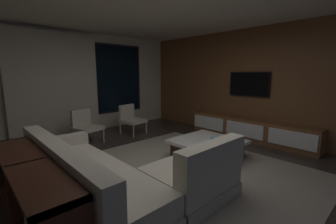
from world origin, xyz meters
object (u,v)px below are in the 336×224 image
at_px(accent_chair_near_window, 131,118).
at_px(accent_chair_by_curtain, 85,125).
at_px(sectional_couch, 117,179).
at_px(coffee_table, 207,149).
at_px(book_stack_on_coffee_table, 218,138).
at_px(media_console, 250,130).
at_px(mounted_tv, 249,84).
at_px(console_table_behind_couch, 30,191).

height_order(accent_chair_near_window, accent_chair_by_curtain, same).
height_order(sectional_couch, coffee_table, sectional_couch).
distance_m(book_stack_on_coffee_table, media_console, 1.56).
relative_size(accent_chair_by_curtain, mounted_tv, 0.76).
xyz_separation_m(accent_chair_by_curtain, media_console, (3.01, -2.54, -0.18)).
bearing_deg(accent_chair_by_curtain, media_console, -40.17).
xyz_separation_m(coffee_table, accent_chair_by_curtain, (-1.28, 2.55, 0.25)).
distance_m(accent_chair_near_window, accent_chair_by_curtain, 1.23).
bearing_deg(mounted_tv, book_stack_on_coffee_table, -169.41).
bearing_deg(accent_chair_near_window, accent_chair_by_curtain, 177.78).
bearing_deg(coffee_table, accent_chair_near_window, 91.05).
relative_size(sectional_couch, coffee_table, 2.16).
bearing_deg(console_table_behind_couch, accent_chair_by_curtain, 56.85).
distance_m(book_stack_on_coffee_table, console_table_behind_couch, 3.10).
bearing_deg(sectional_couch, accent_chair_near_window, 52.97).
height_order(coffee_table, accent_chair_by_curtain, accent_chair_by_curtain).
bearing_deg(accent_chair_near_window, console_table_behind_couch, -139.34).
bearing_deg(mounted_tv, accent_chair_by_curtain, 143.72).
bearing_deg(media_console, accent_chair_by_curtain, 139.83).
relative_size(sectional_couch, book_stack_on_coffee_table, 10.31).
bearing_deg(media_console, book_stack_on_coffee_table, -175.37).
relative_size(coffee_table, media_console, 0.37).
distance_m(book_stack_on_coffee_table, accent_chair_near_window, 2.63).
xyz_separation_m(coffee_table, media_console, (1.73, 0.01, 0.06)).
height_order(book_stack_on_coffee_table, media_console, media_console).
xyz_separation_m(book_stack_on_coffee_table, accent_chair_near_window, (-0.22, 2.62, 0.05)).
xyz_separation_m(accent_chair_near_window, mounted_tv, (1.96, -2.29, 0.92)).
height_order(book_stack_on_coffee_table, accent_chair_by_curtain, accent_chair_by_curtain).
relative_size(book_stack_on_coffee_table, console_table_behind_couch, 0.12).
height_order(accent_chair_by_curtain, media_console, accent_chair_by_curtain).
bearing_deg(media_console, accent_chair_near_window, 125.48).
bearing_deg(accent_chair_by_curtain, coffee_table, -63.42).
relative_size(coffee_table, accent_chair_near_window, 1.49).
xyz_separation_m(coffee_table, accent_chair_near_window, (-0.05, 2.51, 0.25)).
bearing_deg(accent_chair_by_curtain, accent_chair_near_window, -2.22).
xyz_separation_m(sectional_couch, accent_chair_near_window, (1.96, 2.60, 0.14)).
height_order(book_stack_on_coffee_table, accent_chair_near_window, accent_chair_near_window).
height_order(accent_chair_near_window, console_table_behind_couch, accent_chair_near_window).
bearing_deg(console_table_behind_couch, media_console, -0.26).
bearing_deg(console_table_behind_couch, book_stack_on_coffee_table, -2.71).
relative_size(media_console, console_table_behind_couch, 1.48).
bearing_deg(accent_chair_near_window, coffee_table, -88.95).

